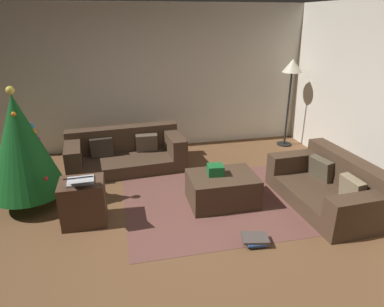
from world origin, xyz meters
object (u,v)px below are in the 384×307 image
object	(u,v)px
book_stack	(256,240)
corner_lamp	(292,73)
couch_right	(331,187)
side_table	(83,202)
ottoman	(222,189)
tv_remote	(213,174)
couch_left	(125,152)
laptop	(80,180)
gift_box	(215,170)
christmas_tree	(21,145)

from	to	relation	value
book_stack	corner_lamp	size ratio (longest dim) A/B	0.20
couch_right	corner_lamp	world-z (taller)	corner_lamp
side_table	book_stack	xyz separation A→B (m)	(1.88, -0.89, -0.22)
ottoman	corner_lamp	size ratio (longest dim) A/B	0.54
tv_remote	ottoman	bearing A→B (deg)	-15.86
side_table	corner_lamp	xyz separation A→B (m)	(3.67, 1.96, 1.13)
couch_left	couch_right	bearing A→B (deg)	140.01
ottoman	laptop	world-z (taller)	laptop
ottoman	gift_box	world-z (taller)	gift_box
tv_remote	christmas_tree	world-z (taller)	christmas_tree
christmas_tree	ottoman	bearing A→B (deg)	-11.21
couch_left	tv_remote	xyz separation A→B (m)	(1.10, -1.48, 0.17)
couch_left	side_table	xyz separation A→B (m)	(-0.56, -1.60, 0.03)
couch_right	gift_box	bearing A→B (deg)	72.66
laptop	couch_left	bearing A→B (deg)	71.46
couch_right	side_table	world-z (taller)	couch_right
gift_box	side_table	world-z (taller)	side_table
couch_left	christmas_tree	xyz separation A→B (m)	(-1.29, -1.03, 0.61)
tv_remote	laptop	world-z (taller)	laptop
book_stack	laptop	bearing A→B (deg)	156.41
gift_box	christmas_tree	bearing A→B (deg)	169.47
tv_remote	christmas_tree	xyz separation A→B (m)	(-2.39, 0.44, 0.44)
tv_remote	christmas_tree	size ratio (longest dim) A/B	0.10
tv_remote	laptop	bearing A→B (deg)	-164.54
christmas_tree	corner_lamp	distance (m)	4.64
couch_left	tv_remote	world-z (taller)	couch_left
gift_box	corner_lamp	xyz separation A→B (m)	(1.97, 1.84, 0.93)
laptop	ottoman	bearing A→B (deg)	4.54
gift_box	laptop	world-z (taller)	laptop
couch_right	side_table	distance (m)	3.21
laptop	corner_lamp	world-z (taller)	corner_lamp
gift_box	christmas_tree	size ratio (longest dim) A/B	0.13
laptop	christmas_tree	bearing A→B (deg)	138.69
christmas_tree	couch_left	bearing A→B (deg)	38.79
couch_right	laptop	size ratio (longest dim) A/B	3.72
couch_right	book_stack	distance (m)	1.47
tv_remote	book_stack	world-z (taller)	tv_remote
tv_remote	laptop	size ratio (longest dim) A/B	0.36
ottoman	corner_lamp	bearing A→B (deg)	45.01
gift_box	christmas_tree	distance (m)	2.49
gift_box	side_table	size ratio (longest dim) A/B	0.38
laptop	corner_lamp	bearing A→B (deg)	28.95
side_table	corner_lamp	bearing A→B (deg)	28.10
gift_box	christmas_tree	xyz separation A→B (m)	(-2.42, 0.45, 0.39)
couch_left	christmas_tree	bearing A→B (deg)	34.21
side_table	corner_lamp	size ratio (longest dim) A/B	0.33
couch_right	side_table	xyz separation A→B (m)	(-3.20, 0.27, 0.03)
ottoman	gift_box	distance (m)	0.29
couch_right	christmas_tree	world-z (taller)	christmas_tree
book_stack	corner_lamp	world-z (taller)	corner_lamp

